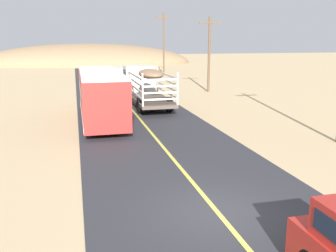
% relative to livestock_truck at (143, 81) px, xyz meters
% --- Properties ---
extents(ground_plane, '(240.00, 240.00, 0.00)m').
position_rel_livestock_truck_xyz_m(ground_plane, '(-1.43, -20.44, -1.79)').
color(ground_plane, tan).
extents(road_surface, '(8.00, 120.00, 0.02)m').
position_rel_livestock_truck_xyz_m(road_surface, '(-1.43, -20.44, -1.78)').
color(road_surface, '#2D2D33').
rests_on(road_surface, ground).
extents(road_centre_line, '(0.16, 117.60, 0.00)m').
position_rel_livestock_truck_xyz_m(road_centre_line, '(-1.43, -20.44, -1.77)').
color(road_centre_line, '#D8CC4C').
rests_on(road_centre_line, road_surface).
extents(livestock_truck, '(2.53, 9.70, 3.02)m').
position_rel_livestock_truck_xyz_m(livestock_truck, '(0.00, 0.00, 0.00)').
color(livestock_truck, silver).
rests_on(livestock_truck, road_surface).
extents(bus, '(2.54, 10.00, 3.21)m').
position_rel_livestock_truck_xyz_m(bus, '(-3.92, -6.50, -0.04)').
color(bus, red).
rests_on(bus, road_surface).
extents(car_far, '(1.90, 4.62, 1.93)m').
position_rel_livestock_truck_xyz_m(car_far, '(-0.76, 14.31, -0.70)').
color(car_far, silver).
rests_on(car_far, road_surface).
extents(power_pole_mid, '(2.20, 0.24, 7.35)m').
position_rel_livestock_truck_xyz_m(power_pole_mid, '(7.55, 4.93, 2.17)').
color(power_pole_mid, brown).
rests_on(power_pole_mid, ground).
extents(power_pole_far, '(2.20, 0.24, 8.97)m').
position_rel_livestock_truck_xyz_m(power_pole_far, '(7.55, 24.37, 2.99)').
color(power_pole_far, brown).
rests_on(power_pole_far, ground).
extents(distant_hill, '(45.14, 20.47, 8.60)m').
position_rel_livestock_truck_xyz_m(distant_hill, '(-2.87, 51.55, -1.79)').
color(distant_hill, '#957553').
rests_on(distant_hill, ground).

